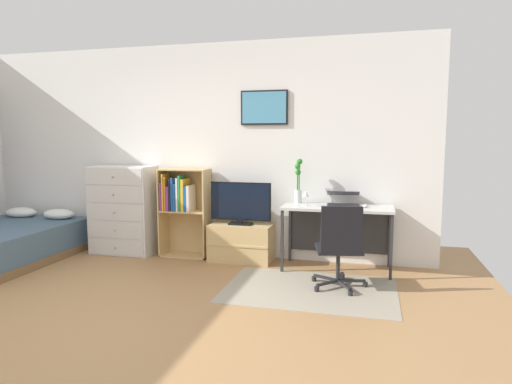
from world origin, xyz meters
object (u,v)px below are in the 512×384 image
tv_stand (241,242)px  bamboo_vase (298,183)px  office_chair (340,245)px  television (241,204)px  wine_glass (306,194)px  laptop (343,200)px  computer_mouse (365,206)px  desk (338,217)px  bookshelf (182,204)px  dresser (124,210)px

tv_stand → bamboo_vase: bamboo_vase is taller
office_chair → television: bearing=136.7°
television → wine_glass: size_ratio=4.21×
wine_glass → tv_stand: bearing=170.2°
laptop → bamboo_vase: size_ratio=0.80×
office_chair → wine_glass: (-0.44, 0.65, 0.42)m
tv_stand → computer_mouse: 1.57m
desk → wine_glass: wine_glass is taller
bookshelf → desk: size_ratio=0.91×
laptop → bookshelf: bearing=175.2°
dresser → bamboo_vase: 2.34m
laptop → wine_glass: size_ratio=2.38×
bamboo_vase → bookshelf: bearing=-179.3°
bamboo_vase → desk: bearing=-8.2°
television → computer_mouse: size_ratio=7.29×
television → bamboo_vase: 0.74m
bookshelf → laptop: bookshelf is taller
laptop → computer_mouse: bearing=-29.2°
tv_stand → wine_glass: size_ratio=4.26×
tv_stand → computer_mouse: computer_mouse is taller
television → computer_mouse: 1.48m
tv_stand → laptop: (1.23, 0.03, 0.57)m
dresser → desk: (2.78, 0.01, 0.02)m
television → bookshelf: bearing=175.0°
bookshelf → office_chair: bookshelf is taller
dresser → laptop: (2.84, 0.05, 0.23)m
laptop → computer_mouse: (0.25, -0.11, -0.05)m
bookshelf → tv_stand: bookshelf is taller
television → bamboo_vase: bearing=7.3°
television → laptop: bearing=2.6°
desk → office_chair: office_chair is taller
dresser → television: (1.61, -0.01, 0.14)m
tv_stand → wine_glass: (0.81, -0.14, 0.64)m
computer_mouse → wine_glass: wine_glass is taller
tv_stand → office_chair: bearing=-32.2°
computer_mouse → bamboo_vase: bearing=169.3°
television → dresser: bearing=179.7°
laptop → office_chair: bearing=-92.6°
tv_stand → office_chair: (1.25, -0.79, 0.23)m
tv_stand → laptop: size_ratio=1.79×
laptop → tv_stand: bearing=177.2°
dresser → office_chair: dresser is taller
desk → wine_glass: (-0.36, -0.14, 0.27)m
tv_stand → desk: bearing=-0.1°
bamboo_vase → wine_glass: (0.12, -0.21, -0.10)m
bookshelf → tv_stand: bearing=-3.5°
dresser → laptop: size_ratio=2.69×
computer_mouse → bamboo_vase: 0.83m
dresser → desk: size_ratio=0.93×
office_chair → wine_glass: 0.88m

